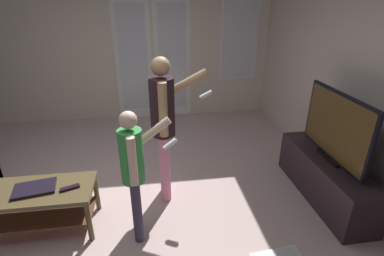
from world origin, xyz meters
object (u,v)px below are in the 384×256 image
at_px(loose_keyboard, 276,256).
at_px(tv_remote_black, 70,188).
at_px(flat_screen_tv, 336,128).
at_px(laptop_closed, 35,188).
at_px(person_adult, 164,119).
at_px(person_child, 134,166).
at_px(tv_stand, 325,178).
at_px(coffee_table, 36,201).

relative_size(loose_keyboard, tv_remote_black, 2.66).
xyz_separation_m(flat_screen_tv, loose_keyboard, (-0.86, -0.74, -0.85)).
relative_size(flat_screen_tv, laptop_closed, 2.91).
distance_m(flat_screen_tv, laptop_closed, 3.00).
bearing_deg(person_adult, person_child, -117.36).
relative_size(person_adult, tv_remote_black, 9.28).
relative_size(tv_stand, flat_screen_tv, 1.35).
relative_size(coffee_table, tv_remote_black, 6.32).
bearing_deg(coffee_table, person_adult, 16.02).
xyz_separation_m(coffee_table, person_adult, (1.25, 0.36, 0.62)).
bearing_deg(coffee_table, laptop_closed, 10.74).
distance_m(tv_stand, loose_keyboard, 1.16).
height_order(tv_stand, flat_screen_tv, flat_screen_tv).
distance_m(tv_stand, person_adult, 1.90).
distance_m(tv_stand, tv_remote_black, 2.67).
distance_m(coffee_table, tv_remote_black, 0.36).
bearing_deg(tv_stand, loose_keyboard, -139.59).
height_order(person_adult, loose_keyboard, person_adult).
bearing_deg(tv_stand, tv_remote_black, -177.67).
height_order(flat_screen_tv, person_child, person_child).
height_order(coffee_table, loose_keyboard, coffee_table).
bearing_deg(flat_screen_tv, tv_remote_black, -177.59).
bearing_deg(tv_stand, person_adult, 170.79).
bearing_deg(laptop_closed, person_adult, 5.12).
bearing_deg(person_adult, tv_remote_black, -156.84).
height_order(person_child, tv_remote_black, person_child).
bearing_deg(tv_remote_black, coffee_table, 152.96).
bearing_deg(laptop_closed, person_child, -24.26).
bearing_deg(tv_remote_black, tv_stand, -19.25).
height_order(coffee_table, tv_remote_black, tv_remote_black).
bearing_deg(tv_remote_black, laptop_closed, 152.17).
relative_size(coffee_table, tv_stand, 0.76).
relative_size(coffee_table, person_child, 0.85).
relative_size(laptop_closed, tv_remote_black, 2.12).
height_order(tv_stand, laptop_closed, tv_stand).
distance_m(coffee_table, person_adult, 1.44).
bearing_deg(person_child, tv_stand, 8.20).
relative_size(coffee_table, person_adult, 0.68).
bearing_deg(loose_keyboard, person_child, 159.61).
height_order(tv_stand, tv_remote_black, tv_stand).
distance_m(loose_keyboard, laptop_closed, 2.27).
bearing_deg(person_adult, loose_keyboard, -49.01).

